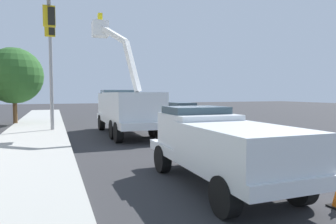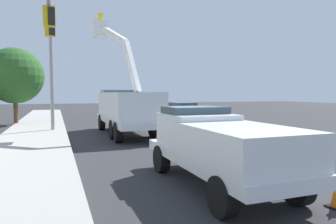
{
  "view_description": "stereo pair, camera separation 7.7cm",
  "coord_description": "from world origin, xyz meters",
  "px_view_note": "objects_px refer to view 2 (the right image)",
  "views": [
    {
      "loc": [
        -16.33,
        7.57,
        2.47
      ],
      "look_at": [
        -0.19,
        1.36,
        1.4
      ],
      "focal_mm": 32.4,
      "sensor_mm": 36.0,
      "label": 1
    },
    {
      "loc": [
        -16.35,
        7.5,
        2.47
      ],
      "look_at": [
        -0.19,
        1.36,
        1.4
      ],
      "focal_mm": 32.4,
      "sensor_mm": 36.0,
      "label": 2
    }
  ],
  "objects_px": {
    "traffic_signal_mast": "(51,47)",
    "passing_minivan": "(180,111)",
    "utility_bucket_truck": "(126,108)",
    "service_pickup_truck": "(219,144)",
    "traffic_cone_mid_front": "(146,121)"
  },
  "relations": [
    {
      "from": "traffic_signal_mast",
      "to": "passing_minivan",
      "type": "bearing_deg",
      "value": -64.34
    },
    {
      "from": "traffic_signal_mast",
      "to": "utility_bucket_truck",
      "type": "bearing_deg",
      "value": -104.99
    },
    {
      "from": "passing_minivan",
      "to": "traffic_signal_mast",
      "type": "bearing_deg",
      "value": 115.66
    },
    {
      "from": "traffic_signal_mast",
      "to": "service_pickup_truck",
      "type": "bearing_deg",
      "value": -161.12
    },
    {
      "from": "utility_bucket_truck",
      "to": "passing_minivan",
      "type": "height_order",
      "value": "utility_bucket_truck"
    },
    {
      "from": "service_pickup_truck",
      "to": "traffic_signal_mast",
      "type": "distance_m",
      "value": 13.33
    },
    {
      "from": "utility_bucket_truck",
      "to": "passing_minivan",
      "type": "bearing_deg",
      "value": -45.3
    },
    {
      "from": "utility_bucket_truck",
      "to": "service_pickup_truck",
      "type": "xyz_separation_m",
      "value": [
        -10.92,
        0.05,
        -0.49
      ]
    },
    {
      "from": "traffic_signal_mast",
      "to": "traffic_cone_mid_front",
      "type": "bearing_deg",
      "value": -70.94
    },
    {
      "from": "passing_minivan",
      "to": "traffic_cone_mid_front",
      "type": "xyz_separation_m",
      "value": [
        -2.74,
        3.93,
        -0.56
      ]
    },
    {
      "from": "utility_bucket_truck",
      "to": "traffic_cone_mid_front",
      "type": "xyz_separation_m",
      "value": [
        3.31,
        -2.18,
        -1.19
      ]
    },
    {
      "from": "service_pickup_truck",
      "to": "traffic_cone_mid_front",
      "type": "relative_size",
      "value": 6.62
    },
    {
      "from": "service_pickup_truck",
      "to": "traffic_cone_mid_front",
      "type": "bearing_deg",
      "value": -8.91
    },
    {
      "from": "passing_minivan",
      "to": "traffic_cone_mid_front",
      "type": "bearing_deg",
      "value": 124.92
    },
    {
      "from": "utility_bucket_truck",
      "to": "traffic_cone_mid_front",
      "type": "relative_size",
      "value": 9.69
    }
  ]
}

